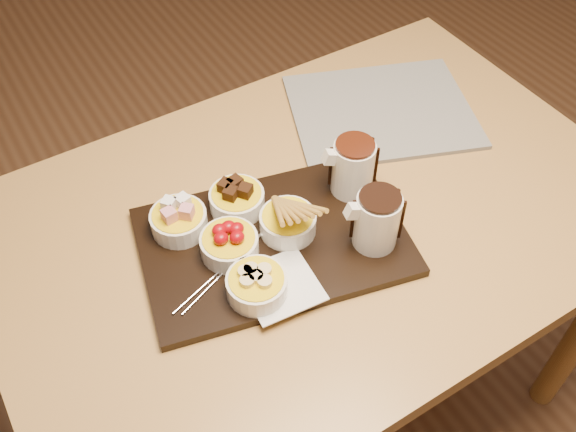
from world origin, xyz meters
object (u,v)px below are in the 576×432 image
serving_board (274,242)px  pitcher_dark_chocolate (377,221)px  newspaper (381,111)px  pitcher_milk_chocolate (353,168)px  bowl_strawberries (229,245)px  dining_table (315,244)px

serving_board → pitcher_dark_chocolate: 0.19m
serving_board → newspaper: bearing=39.5°
pitcher_milk_chocolate → bowl_strawberries: bearing=-163.6°
pitcher_milk_chocolate → newspaper: pitcher_milk_chocolate is taller
newspaper → pitcher_milk_chocolate: bearing=-119.2°
bowl_strawberries → pitcher_dark_chocolate: (0.23, -0.11, 0.03)m
dining_table → pitcher_milk_chocolate: bearing=1.4°
dining_table → bowl_strawberries: bowl_strawberries is taller
newspaper → bowl_strawberries: bearing=-137.7°
bowl_strawberries → newspaper: (0.46, 0.18, -0.03)m
pitcher_dark_chocolate → pitcher_milk_chocolate: bearing=85.6°
dining_table → pitcher_dark_chocolate: (0.04, -0.12, 0.17)m
dining_table → pitcher_milk_chocolate: size_ratio=11.32×
dining_table → serving_board: bearing=-166.3°
bowl_strawberries → newspaper: size_ratio=0.26×
serving_board → newspaper: 0.43m
bowl_strawberries → pitcher_dark_chocolate: pitcher_dark_chocolate is taller
bowl_strawberries → serving_board: bearing=-9.5°
dining_table → pitcher_milk_chocolate: pitcher_milk_chocolate is taller
newspaper → pitcher_dark_chocolate: bearing=-108.1°
dining_table → newspaper: size_ratio=3.17×
bowl_strawberries → pitcher_milk_chocolate: pitcher_milk_chocolate is taller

